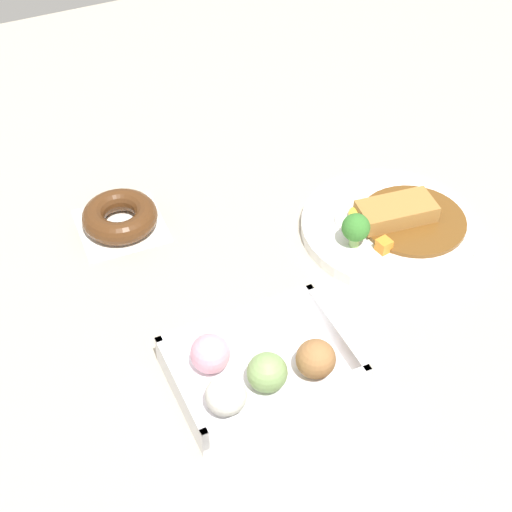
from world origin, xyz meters
name	(u,v)px	position (x,y,z in m)	size (l,w,h in m)	color
ground_plane	(296,236)	(0.00, 0.00, 0.00)	(1.60, 1.60, 0.00)	#B2A893
curry_plate	(389,225)	(0.12, -0.05, 0.01)	(0.24, 0.24, 0.07)	white
donut_box	(259,369)	(-0.15, -0.20, 0.02)	(0.21, 0.15, 0.06)	white
chocolate_ring_donut	(120,217)	(-0.22, 0.12, 0.02)	(0.12, 0.12, 0.03)	white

